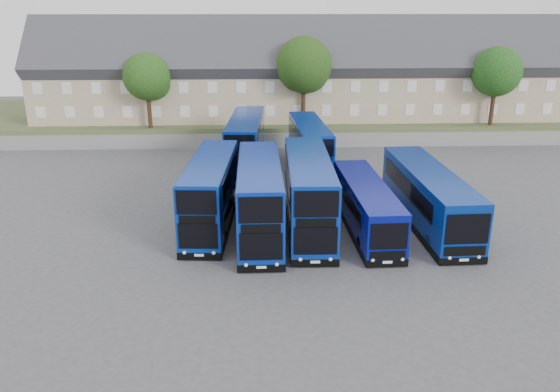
{
  "coord_description": "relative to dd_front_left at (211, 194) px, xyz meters",
  "views": [
    {
      "loc": [
        -2.68,
        -31.61,
        13.98
      ],
      "look_at": [
        -1.37,
        2.19,
        2.2
      ],
      "focal_mm": 35.0,
      "sensor_mm": 36.0,
      "label": 1
    }
  ],
  "objects": [
    {
      "name": "dd_front_mid",
      "position": [
        3.22,
        -1.48,
        0.08
      ],
      "size": [
        2.79,
        11.76,
        4.66
      ],
      "rotation": [
        0.0,
        0.0,
        0.01
      ],
      "color": "#08289B",
      "rests_on": "ground"
    },
    {
      "name": "coach_east_b",
      "position": [
        14.56,
        -0.15,
        -0.41
      ],
      "size": [
        3.23,
        13.51,
        3.67
      ],
      "rotation": [
        0.0,
        0.0,
        0.03
      ],
      "color": "navy",
      "rests_on": "ground"
    },
    {
      "name": "terrace_row",
      "position": [
        8.93,
        27.23,
        4.38
      ],
      "size": [
        60.0,
        10.4,
        11.2
      ],
      "color": "tan",
      "rests_on": "earth_bank"
    },
    {
      "name": "tree_mid",
      "position": [
        8.07,
        22.83,
        5.85
      ],
      "size": [
        5.76,
        5.76,
        9.18
      ],
      "color": "#382314",
      "rests_on": "earth_bank"
    },
    {
      "name": "tree_east",
      "position": [
        28.07,
        22.33,
        5.18
      ],
      "size": [
        5.12,
        5.12,
        8.16
      ],
      "color": "#382314",
      "rests_on": "earth_bank"
    },
    {
      "name": "dd_front_left",
      "position": [
        0.0,
        0.0,
        0.0
      ],
      "size": [
        3.23,
        11.45,
        4.5
      ],
      "rotation": [
        0.0,
        0.0,
        -0.06
      ],
      "color": "#082C98",
      "rests_on": "ground"
    },
    {
      "name": "dd_rear_right",
      "position": [
        7.67,
        12.27,
        -0.06
      ],
      "size": [
        3.14,
        11.15,
        4.38
      ],
      "rotation": [
        0.0,
        0.0,
        0.06
      ],
      "color": "#092DA7",
      "rests_on": "ground"
    },
    {
      "name": "tree_far",
      "position": [
        34.07,
        29.33,
        5.52
      ],
      "size": [
        5.44,
        5.44,
        8.67
      ],
      "color": "#382314",
      "rests_on": "earth_bank"
    },
    {
      "name": "dd_front_right",
      "position": [
        6.41,
        -0.79,
        0.14
      ],
      "size": [
        2.97,
        12.07,
        4.78
      ],
      "rotation": [
        0.0,
        0.0,
        -0.02
      ],
      "color": "#082A98",
      "rests_on": "ground"
    },
    {
      "name": "ground",
      "position": [
        5.93,
        -2.77,
        -2.21
      ],
      "size": [
        120.0,
        120.0,
        0.0
      ],
      "primitive_type": "plane",
      "color": "#4B4B50",
      "rests_on": "ground"
    },
    {
      "name": "coach_east_a",
      "position": [
        10.16,
        -1.2,
        -0.66
      ],
      "size": [
        2.82,
        11.65,
        3.16
      ],
      "rotation": [
        0.0,
        0.0,
        0.03
      ],
      "color": "#071086",
      "rests_on": "ground"
    },
    {
      "name": "tree_west",
      "position": [
        -7.93,
        22.33,
        4.84
      ],
      "size": [
        4.8,
        4.8,
        7.65
      ],
      "color": "#382314",
      "rests_on": "earth_bank"
    },
    {
      "name": "retaining_wall",
      "position": [
        5.93,
        21.23,
        -1.46
      ],
      "size": [
        70.0,
        0.4,
        1.5
      ],
      "primitive_type": "cube",
      "color": "slate",
      "rests_on": "ground"
    },
    {
      "name": "earth_bank",
      "position": [
        5.93,
        31.23,
        -1.21
      ],
      "size": [
        80.0,
        20.0,
        2.0
      ],
      "primitive_type": "cube",
      "color": "#47542F",
      "rests_on": "ground"
    },
    {
      "name": "dd_rear_left",
      "position": [
        2.05,
        13.1,
        0.11
      ],
      "size": [
        3.43,
        12.01,
        4.72
      ],
      "rotation": [
        0.0,
        0.0,
        -0.06
      ],
      "color": "navy",
      "rests_on": "ground"
    }
  ]
}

